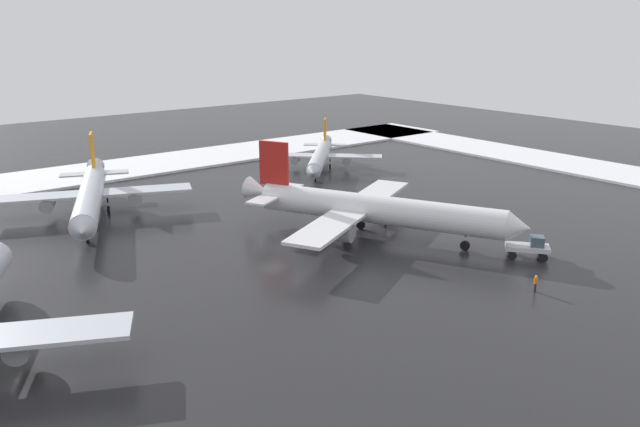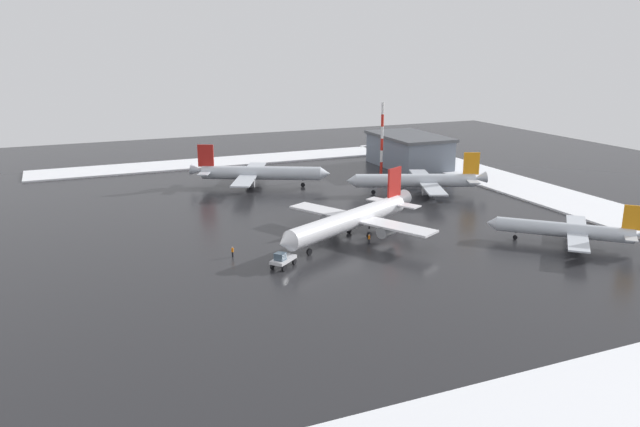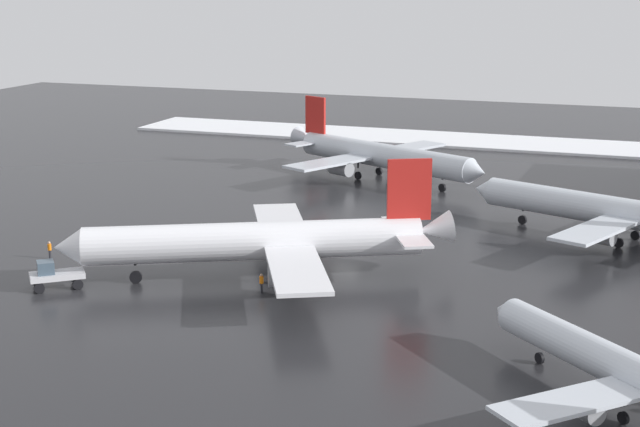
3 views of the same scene
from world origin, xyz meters
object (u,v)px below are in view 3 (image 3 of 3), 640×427
at_px(airplane_distant_tail, 264,241).
at_px(pushback_tug, 54,274).
at_px(airplane_parked_portside, 627,371).
at_px(ground_crew_beside_wing, 50,249).
at_px(airplane_foreground_jet, 611,211).
at_px(airplane_far_rear, 380,155).
at_px(ground_crew_mid_apron, 261,282).

distance_m(airplane_distant_tail, pushback_tug, 18.36).
relative_size(airplane_distant_tail, airplane_parked_portside, 1.60).
bearing_deg(airplane_distant_tail, ground_crew_beside_wing, -23.69).
bearing_deg(airplane_foreground_jet, airplane_distant_tail, 61.98).
relative_size(airplane_far_rear, ground_crew_mid_apron, 18.17).
bearing_deg(airplane_foreground_jet, ground_crew_beside_wing, 48.50).
bearing_deg(ground_crew_mid_apron, airplane_far_rear, -100.47).
relative_size(pushback_tug, ground_crew_mid_apron, 2.89).
bearing_deg(airplane_distant_tail, airplane_parked_portside, 124.42).
relative_size(ground_crew_mid_apron, ground_crew_beside_wing, 1.00).
bearing_deg(pushback_tug, airplane_distant_tail, 168.98).
xyz_separation_m(airplane_parked_portside, airplane_far_rear, (62.61, 34.31, 0.72)).
xyz_separation_m(airplane_distant_tail, airplane_parked_portside, (-17.40, -31.81, -0.94)).
distance_m(airplane_parked_portside, ground_crew_beside_wing, 55.91).
height_order(airplane_far_rear, ground_crew_beside_wing, airplane_far_rear).
height_order(airplane_foreground_jet, ground_crew_beside_wing, airplane_foreground_jet).
bearing_deg(airplane_distant_tail, ground_crew_mid_apron, 82.91).
relative_size(airplane_distant_tail, airplane_far_rear, 1.06).
xyz_separation_m(airplane_far_rear, ground_crew_mid_apron, (-49.07, -3.90, -2.30)).
distance_m(airplane_far_rear, ground_crew_mid_apron, 49.27).
relative_size(airplane_far_rear, airplane_foreground_jet, 1.02).
xyz_separation_m(airplane_parked_portside, airplane_foreground_jet, (41.08, 3.57, 0.56)).
bearing_deg(airplane_parked_portside, airplane_far_rear, -17.71).
height_order(airplane_distant_tail, ground_crew_beside_wing, airplane_distant_tail).
bearing_deg(pushback_tug, airplane_parked_portside, 130.00).
height_order(airplane_far_rear, airplane_foreground_jet, airplane_far_rear).
bearing_deg(pushback_tug, ground_crew_mid_apron, 156.00).
height_order(pushback_tug, ground_crew_beside_wing, pushback_tug).
relative_size(airplane_parked_portside, ground_crew_mid_apron, 12.08).
bearing_deg(ground_crew_beside_wing, ground_crew_mid_apron, -25.63).
bearing_deg(ground_crew_mid_apron, pushback_tug, 0.75).
height_order(airplane_far_rear, ground_crew_mid_apron, airplane_far_rear).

